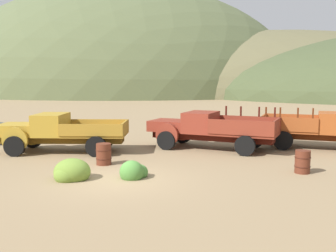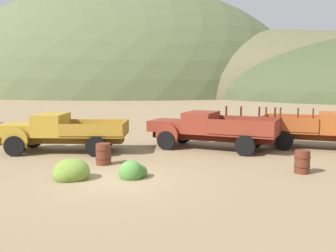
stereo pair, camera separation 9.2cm
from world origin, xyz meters
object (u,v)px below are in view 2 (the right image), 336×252
object	(u,v)px
truck_oxide_orange	(330,130)
oil_drum_by_truck	(302,162)
truck_mustard	(53,132)
truck_rust_red	(203,129)
oil_drum_spare	(103,154)

from	to	relation	value
truck_oxide_orange	oil_drum_by_truck	world-z (taller)	truck_oxide_orange
truck_mustard	truck_rust_red	world-z (taller)	truck_rust_red
truck_mustard	truck_oxide_orange	size ratio (longest dim) A/B	1.04
truck_mustard	oil_drum_by_truck	size ratio (longest dim) A/B	7.28
truck_mustard	truck_rust_red	distance (m)	7.53
oil_drum_spare	truck_oxide_orange	bearing A→B (deg)	25.06
truck_mustard	oil_drum_spare	distance (m)	4.15
oil_drum_spare	oil_drum_by_truck	bearing A→B (deg)	-3.83
truck_rust_red	oil_drum_spare	world-z (taller)	truck_rust_red
truck_oxide_orange	oil_drum_by_truck	size ratio (longest dim) A/B	6.99
truck_rust_red	oil_drum_by_truck	bearing A→B (deg)	145.26
oil_drum_by_truck	oil_drum_spare	bearing A→B (deg)	176.17
truck_rust_red	truck_oxide_orange	world-z (taller)	same
truck_oxide_orange	oil_drum_by_truck	distance (m)	5.97
oil_drum_spare	oil_drum_by_truck	xyz separation A→B (m)	(7.96, -0.53, -0.01)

